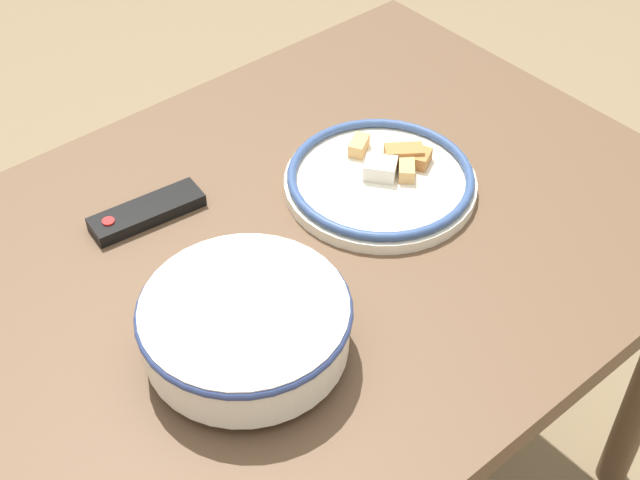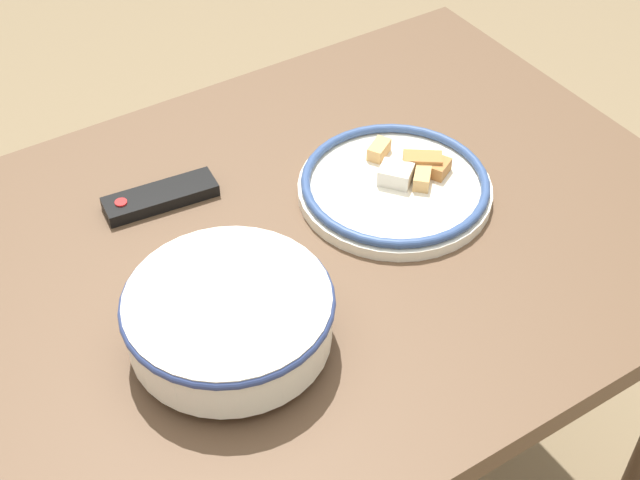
% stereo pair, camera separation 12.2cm
% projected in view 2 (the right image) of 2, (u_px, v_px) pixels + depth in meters
% --- Properties ---
extents(dining_table, '(1.40, 0.85, 0.73)m').
position_uv_depth(dining_table, '(242.00, 307.00, 1.31)').
color(dining_table, brown).
rests_on(dining_table, ground_plane).
extents(noodle_bowl, '(0.27, 0.27, 0.09)m').
position_uv_depth(noodle_bowl, '(229.00, 317.00, 1.11)').
color(noodle_bowl, silver).
rests_on(noodle_bowl, dining_table).
extents(food_plate, '(0.30, 0.30, 0.05)m').
position_uv_depth(food_plate, '(396.00, 185.00, 1.35)').
color(food_plate, silver).
rests_on(food_plate, dining_table).
extents(tv_remote, '(0.18, 0.07, 0.02)m').
position_uv_depth(tv_remote, '(160.00, 197.00, 1.34)').
color(tv_remote, black).
rests_on(tv_remote, dining_table).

